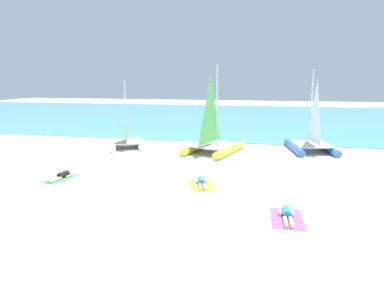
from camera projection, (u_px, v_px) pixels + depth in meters
name	position (u px, v px, depth m)	size (l,w,h in m)	color
ground_plane	(205.00, 150.00, 23.22)	(120.00, 120.00, 0.00)	white
ocean_water	(237.00, 116.00, 45.22)	(120.00, 40.00, 0.05)	#4C9EB7
sailboat_yellow	(213.00, 140.00, 22.35)	(3.91, 5.02, 5.76)	yellow
sailboat_white	(127.00, 138.00, 24.08)	(3.63, 4.27, 4.74)	white
sailboat_blue	(311.00, 139.00, 22.72)	(3.33, 4.58, 5.48)	blue
towel_left	(61.00, 179.00, 16.46)	(1.10, 1.90, 0.01)	#4CB266
sunbather_left	(61.00, 176.00, 16.50)	(0.58, 1.57, 0.30)	black
towel_middle	(201.00, 185.00, 15.42)	(1.10, 1.90, 0.01)	yellow
sunbather_middle	(201.00, 182.00, 15.47)	(0.82, 1.54, 0.30)	#268CCC
towel_right	(287.00, 219.00, 11.69)	(1.10, 1.90, 0.01)	#D84C99
sunbather_right	(287.00, 214.00, 11.73)	(0.56, 1.56, 0.30)	#268CCC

